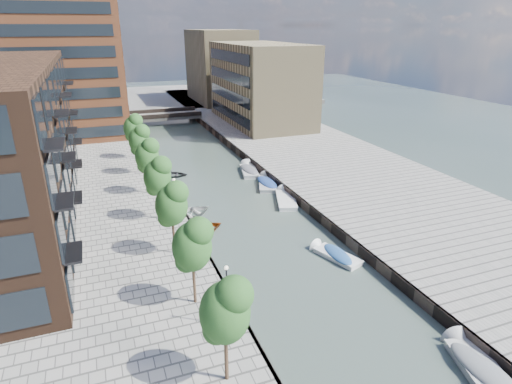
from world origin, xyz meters
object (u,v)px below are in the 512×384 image
tree_4 (147,154)px  tree_2 (171,203)px  tree_6 (133,127)px  tree_5 (139,139)px  motorboat_0 (333,254)px  tree_0 (225,309)px  bridge (166,116)px  sloop_4 (171,176)px  motorboat_2 (286,199)px  tree_3 (157,175)px  sloop_2 (199,232)px  motorboat_3 (267,183)px  tree_1 (192,244)px  motorboat_1 (479,367)px  car (237,119)px  sloop_3 (190,215)px  motorboat_4 (249,170)px

tree_4 → tree_2: bearing=-90.0°
tree_2 → tree_6: same height
tree_5 → motorboat_0: tree_5 is taller
tree_0 → tree_5: (0.00, 35.00, 0.00)m
motorboat_0 → bridge: bearing=93.9°
sloop_4 → motorboat_2: size_ratio=0.70×
bridge → tree_6: tree_6 is taller
tree_0 → tree_3: same height
sloop_2 → motorboat_0: motorboat_0 is taller
tree_0 → motorboat_3: 31.90m
motorboat_0 → tree_0: bearing=-140.1°
tree_1 → motorboat_2: 21.90m
motorboat_1 → car: (6.61, 62.14, 1.49)m
tree_1 → tree_5: 28.00m
tree_0 → motorboat_1: bearing=-14.4°
tree_0 → car: tree_0 is taller
tree_1 → tree_3: same height
tree_1 → motorboat_0: bearing=15.4°
motorboat_0 → motorboat_2: size_ratio=0.82×
tree_6 → motorboat_1: tree_6 is taller
tree_5 → sloop_2: bearing=-79.2°
bridge → motorboat_1: size_ratio=2.17×
tree_6 → bridge: bearing=71.9°
tree_1 → sloop_2: size_ratio=1.25×
tree_4 → tree_5: bearing=90.0°
tree_0 → tree_4: 28.00m
tree_6 → tree_4: bearing=-90.0°
tree_1 → tree_3: bearing=90.0°
bridge → motorboat_0: bearing=-86.1°
motorboat_0 → motorboat_1: motorboat_1 is taller
bridge → car: bearing=-38.8°
tree_5 → car: tree_5 is taller
sloop_2 → sloop_3: 4.04m
tree_0 → tree_4: bearing=90.0°
tree_3 → tree_6: same height
tree_6 → tree_3: bearing=-90.0°
tree_6 → sloop_4: 9.10m
tree_4 → tree_5: same height
motorboat_2 → motorboat_4: size_ratio=1.01×
motorboat_0 → motorboat_4: bearing=87.7°
tree_2 → tree_0: bearing=-90.0°
tree_2 → tree_5: (0.00, 21.00, 0.00)m
tree_6 → motorboat_4: (13.39, -8.28, -5.08)m
motorboat_1 → motorboat_4: size_ratio=1.03×
tree_6 → motorboat_2: tree_6 is taller
sloop_2 → sloop_4: size_ratio=1.16×
tree_5 → motorboat_3: tree_5 is taller
tree_6 → motorboat_0: bearing=-68.5°
tree_1 → tree_4: 21.00m
motorboat_1 → motorboat_2: motorboat_1 is taller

